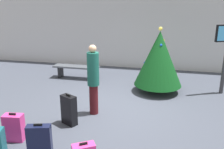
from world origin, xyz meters
The scene contains 8 objects.
ground_plane centered at (0.00, 0.00, 0.00)m, with size 16.00×16.00×0.00m, color #424754.
back_wall centered at (0.00, 4.43, 1.44)m, with size 16.00×0.20×2.88m, color silver.
holiday_tree centered at (1.08, 1.59, 1.09)m, with size 1.49×1.49×2.07m.
waiting_bench centered at (-1.96, 2.33, 0.37)m, with size 1.74×0.44×0.48m.
traveller_0 centered at (-0.43, -0.40, 0.96)m, with size 0.40×0.40×1.80m.
suitcase_0 centered at (-1.67, -1.98, 0.29)m, with size 0.42×0.27×0.62m.
suitcase_1 centered at (-0.83, -1.07, 0.36)m, with size 0.43×0.34×0.75m.
suitcase_4 centered at (-0.94, -2.25, 0.28)m, with size 0.48×0.29×0.61m.
Camera 1 is at (1.30, -5.84, 2.78)m, focal length 38.49 mm.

